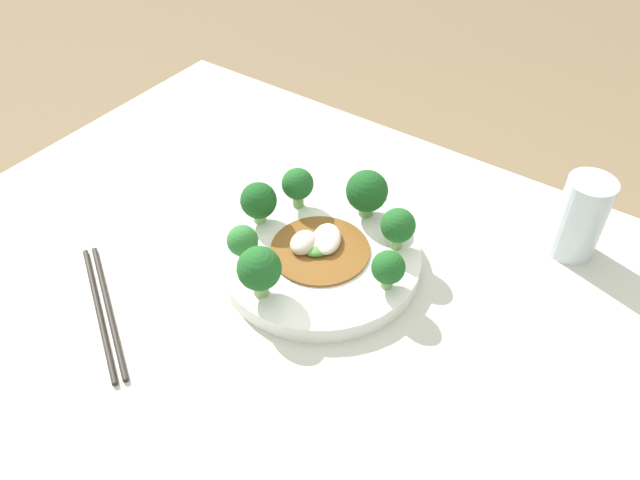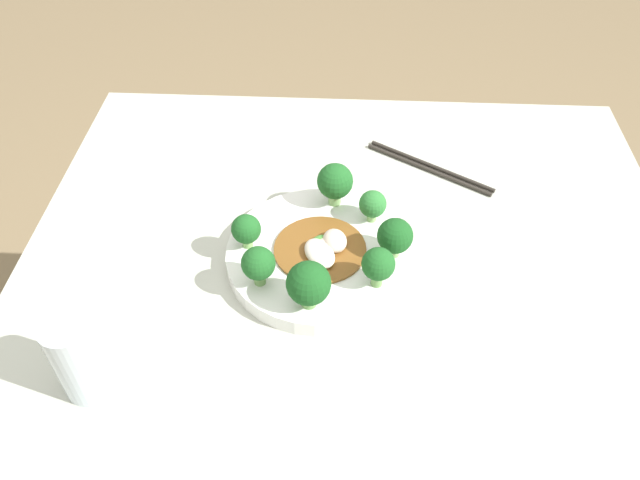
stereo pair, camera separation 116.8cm
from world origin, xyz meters
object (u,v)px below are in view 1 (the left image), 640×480
Objects in this scene: broccoli_southeast at (298,185)px; drinking_glass at (581,217)px; broccoli_north at (259,269)px; broccoli_south at (367,192)px; broccoli_west at (388,268)px; plate at (320,257)px; stirfry_center at (319,245)px; broccoli_southwest at (398,226)px; chopsticks at (104,310)px; broccoli_east at (259,201)px; broccoli_northeast at (243,241)px.

broccoli_southeast is 0.38m from drinking_glass.
broccoli_south is at bearing -97.53° from broccoli_north.
broccoli_west is at bearing 53.79° from drinking_glass.
broccoli_southeast is at bearing -36.86° from plate.
broccoli_southwest is at bearing -142.61° from stirfry_center.
drinking_glass reaches higher than chopsticks.
chopsticks is (0.07, 0.23, -0.06)m from broccoli_east.
broccoli_southwest is 0.24m from drinking_glass.
drinking_glass reaches higher than broccoli_east.
broccoli_west is at bearing 160.92° from broccoli_southeast.
chopsticks is at bearing 72.78° from broccoli_east.
stirfry_center is (-0.07, -0.07, -0.02)m from broccoli_northeast.
broccoli_southeast is at bearing -108.41° from chopsticks.
plate is 4.44× the size of broccoli_southwest.
broccoli_northeast is 0.08m from broccoli_east.
chopsticks is at bearing 37.77° from broccoli_north.
broccoli_west is 0.45× the size of drinking_glass.
broccoli_south reaches higher than broccoli_southwest.
broccoli_south is 0.10m from stirfry_center.
broccoli_south is at bearing 24.93° from drinking_glass.
drinking_glass reaches higher than broccoli_northeast.
broccoli_south is (-0.11, -0.10, 0.00)m from broccoli_east.
broccoli_west is 0.11m from stirfry_center.
chopsticks is (0.18, 0.32, -0.06)m from broccoli_south.
broccoli_north is at bearing 80.44° from plate.
broccoli_west reaches higher than stirfry_center.
plate is at bearing -2.10° from broccoli_west.
broccoli_south is (-0.03, -0.20, -0.00)m from broccoli_north.
chopsticks is (0.09, 0.28, -0.06)m from broccoli_southeast.
broccoli_east is 1.14× the size of broccoli_west.
drinking_glass is (-0.37, -0.22, 0.00)m from broccoli_east.
broccoli_east is at bearing -107.22° from chopsticks.
broccoli_southwest is 0.99× the size of broccoli_east.
broccoli_north is (-0.09, 0.11, 0.01)m from broccoli_east.
broccoli_west is 0.28m from drinking_glass.
broccoli_northeast is at bearing 40.03° from drinking_glass.
broccoli_southwest reaches higher than stirfry_center.
broccoli_southwest is at bearing -140.16° from plate.
broccoli_west is 0.26× the size of chopsticks.
broccoli_west is 0.14m from broccoli_south.
chopsticks is (0.44, 0.44, -0.06)m from drinking_glass.
broccoli_south reaches higher than broccoli_east.
broccoli_southeast is 0.10m from stirfry_center.
broccoli_east is 0.43m from drinking_glass.
broccoli_southeast is at bearing -19.08° from broccoli_west.
broccoli_east is 0.15m from broccoli_south.
chopsticks is (0.17, 0.22, -0.01)m from plate.
stirfry_center is (0.08, 0.06, -0.03)m from broccoli_southwest.
plate is at bearing 143.14° from broccoli_southeast.
broccoli_northeast is 0.07m from broccoli_north.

